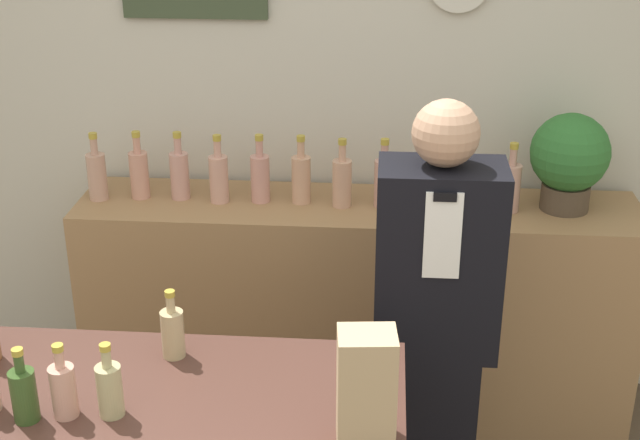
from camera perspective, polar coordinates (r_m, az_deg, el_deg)
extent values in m
cube|color=beige|center=(3.73, -0.38, 8.34)|extent=(5.20, 0.06, 2.70)
cube|color=#9E754C|center=(3.78, 2.32, -5.74)|extent=(2.26, 0.46, 0.96)
cube|color=#482B23|center=(2.56, -10.00, -11.01)|extent=(1.34, 0.60, 0.04)
cube|color=black|center=(3.26, 6.92, -13.55)|extent=(0.31, 0.24, 0.74)
cube|color=black|center=(2.90, 7.58, -2.55)|extent=(0.40, 0.24, 0.65)
cube|color=white|center=(2.73, 7.86, -1.02)|extent=(0.11, 0.01, 0.28)
cube|color=black|center=(2.67, 8.01, 1.47)|extent=(0.07, 0.01, 0.03)
sphere|color=tan|center=(2.74, 8.06, 5.52)|extent=(0.21, 0.21, 0.21)
cylinder|color=#4C3D2D|center=(3.64, 15.40, 1.46)|extent=(0.19, 0.19, 0.11)
sphere|color=#2D6B2D|center=(3.58, 15.72, 4.18)|extent=(0.31, 0.31, 0.31)
cube|color=tan|center=(2.23, 2.98, -10.77)|extent=(0.15, 0.13, 0.32)
cylinder|color=#344E21|center=(2.48, -18.40, -10.63)|extent=(0.07, 0.07, 0.15)
cylinder|color=#344E21|center=(2.43, -18.70, -8.69)|extent=(0.03, 0.03, 0.05)
cylinder|color=#B29933|center=(2.41, -18.81, -8.00)|extent=(0.03, 0.03, 0.02)
cylinder|color=tan|center=(2.47, -16.09, -10.50)|extent=(0.07, 0.07, 0.15)
cylinder|color=tan|center=(2.41, -16.35, -8.55)|extent=(0.03, 0.03, 0.05)
cylinder|color=#B29933|center=(2.40, -16.45, -7.85)|extent=(0.03, 0.03, 0.02)
cylinder|color=tan|center=(2.44, -13.30, -10.59)|extent=(0.07, 0.07, 0.15)
cylinder|color=tan|center=(2.39, -13.52, -8.62)|extent=(0.03, 0.03, 0.05)
cylinder|color=#B29933|center=(2.37, -13.60, -7.92)|extent=(0.03, 0.03, 0.02)
cylinder|color=tan|center=(2.65, -9.40, -7.20)|extent=(0.07, 0.07, 0.15)
cylinder|color=tan|center=(2.60, -9.54, -5.33)|extent=(0.03, 0.03, 0.05)
cylinder|color=#B29933|center=(2.59, -9.59, -4.67)|extent=(0.03, 0.03, 0.02)
cylinder|color=tan|center=(3.70, -14.07, 2.70)|extent=(0.08, 0.08, 0.19)
cylinder|color=tan|center=(3.66, -14.27, 4.58)|extent=(0.03, 0.03, 0.07)
cylinder|color=#B29933|center=(3.64, -14.34, 5.25)|extent=(0.03, 0.03, 0.02)
cylinder|color=tan|center=(3.68, -11.49, 2.83)|extent=(0.08, 0.08, 0.19)
cylinder|color=tan|center=(3.64, -11.65, 4.73)|extent=(0.03, 0.03, 0.07)
cylinder|color=#B29933|center=(3.62, -11.71, 5.40)|extent=(0.03, 0.03, 0.02)
cylinder|color=tan|center=(3.64, -8.97, 2.81)|extent=(0.08, 0.08, 0.19)
cylinder|color=tan|center=(3.60, -9.10, 4.73)|extent=(0.03, 0.03, 0.07)
cylinder|color=#B29933|center=(3.59, -9.14, 5.40)|extent=(0.03, 0.03, 0.02)
cylinder|color=tan|center=(3.59, -6.49, 2.61)|extent=(0.08, 0.08, 0.19)
cylinder|color=tan|center=(3.54, -6.59, 4.56)|extent=(0.03, 0.03, 0.07)
cylinder|color=#B29933|center=(3.53, -6.62, 5.25)|extent=(0.03, 0.03, 0.02)
cylinder|color=tan|center=(3.58, -3.85, 2.64)|extent=(0.08, 0.08, 0.19)
cylinder|color=tan|center=(3.53, -3.90, 4.60)|extent=(0.03, 0.03, 0.07)
cylinder|color=#B29933|center=(3.52, -3.92, 5.29)|extent=(0.03, 0.03, 0.02)
cylinder|color=tan|center=(3.56, -1.21, 2.59)|extent=(0.08, 0.08, 0.19)
cylinder|color=tan|center=(3.51, -1.23, 4.55)|extent=(0.03, 0.03, 0.07)
cylinder|color=#B29933|center=(3.50, -1.24, 5.24)|extent=(0.03, 0.03, 0.02)
cylinder|color=tan|center=(3.52, 1.41, 2.35)|extent=(0.08, 0.08, 0.19)
cylinder|color=tan|center=(3.48, 1.44, 4.33)|extent=(0.03, 0.03, 0.07)
cylinder|color=#B29933|center=(3.46, 1.44, 5.03)|extent=(0.03, 0.03, 0.02)
cylinder|color=tan|center=(3.53, 4.10, 2.35)|extent=(0.08, 0.08, 0.19)
cylinder|color=tan|center=(3.48, 4.16, 4.32)|extent=(0.03, 0.03, 0.07)
cylinder|color=#B29933|center=(3.47, 4.18, 5.02)|extent=(0.03, 0.03, 0.02)
cylinder|color=tan|center=(3.53, 6.77, 2.24)|extent=(0.08, 0.08, 0.19)
cylinder|color=tan|center=(3.49, 6.87, 4.22)|extent=(0.03, 0.03, 0.07)
cylinder|color=#B29933|center=(3.47, 6.91, 4.91)|extent=(0.03, 0.03, 0.02)
cylinder|color=tan|center=(3.54, 9.44, 2.15)|extent=(0.08, 0.08, 0.19)
cylinder|color=tan|center=(3.50, 9.58, 4.11)|extent=(0.03, 0.03, 0.07)
cylinder|color=#B29933|center=(3.48, 9.63, 4.81)|extent=(0.03, 0.03, 0.02)
cylinder|color=tan|center=(3.55, 12.09, 2.01)|extent=(0.08, 0.08, 0.19)
cylinder|color=tan|center=(3.51, 12.27, 3.97)|extent=(0.03, 0.03, 0.07)
cylinder|color=#B29933|center=(3.49, 12.33, 4.66)|extent=(0.03, 0.03, 0.02)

